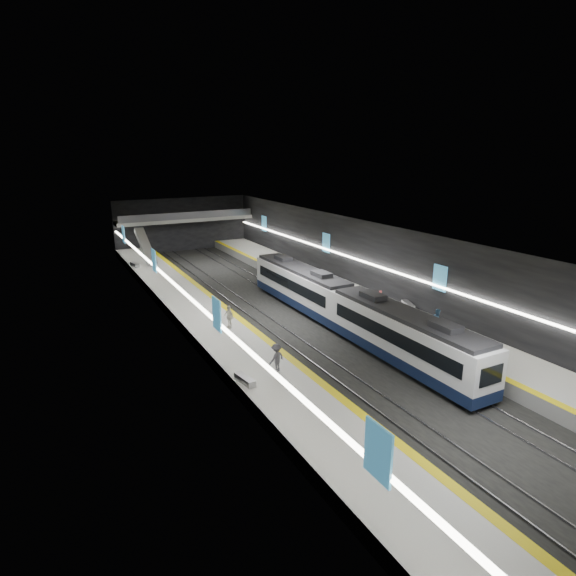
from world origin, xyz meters
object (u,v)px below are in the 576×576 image
passenger_left_b (276,358)px  passenger_right_b (437,320)px  bench_left_near (245,380)px  bench_right_near (408,305)px  passenger_left_a (229,317)px  escalator (145,246)px  passenger_right_a (380,299)px  bench_right_far (289,260)px  train (344,306)px  bench_left_far (135,265)px

passenger_left_b → passenger_right_b: bearing=160.3°
bench_left_near → passenger_left_b: bearing=3.8°
bench_right_near → passenger_left_a: (-16.37, 2.77, 0.70)m
passenger_right_b → passenger_left_b: bearing=130.5°
escalator → passenger_right_b: escalator is taller
passenger_right_a → escalator: bearing=36.2°
passenger_right_a → passenger_right_b: size_ratio=0.84×
bench_right_far → bench_left_near: bearing=-143.3°
passenger_right_a → passenger_left_a: (-14.27, 1.37, 0.17)m
train → passenger_right_a: 5.09m
bench_right_far → bench_right_near: bearing=-108.7°
escalator → bench_right_far: bearing=-29.1°
escalator → bench_left_far: size_ratio=4.37×
bench_right_near → passenger_left_b: passenger_left_b is taller
escalator → bench_left_near: escalator is taller
bench_right_near → passenger_right_a: (-2.10, 1.40, 0.53)m
passenger_right_a → passenger_right_b: 7.05m
bench_left_far → passenger_right_a: 31.72m
bench_left_far → passenger_left_b: (2.48, -34.36, 0.73)m
bench_left_far → escalator: bearing=41.8°
passenger_right_b → passenger_right_a: bearing=39.2°
passenger_right_b → train: bearing=79.6°
bench_right_near → bench_right_far: size_ratio=1.24×
train → escalator: size_ratio=3.76×
train → passenger_left_b: train is taller
train → bench_left_far: bearing=113.1°
bench_left_near → bench_right_far: bench_left_near is taller
bench_left_near → passenger_right_a: size_ratio=1.17×
passenger_right_b → passenger_left_a: 16.63m
train → bench_left_far: 30.63m
passenger_left_a → escalator: bearing=163.7°
passenger_right_b → passenger_left_a: (-14.34, 8.42, 0.02)m
train → bench_right_far: 22.64m
passenger_left_a → passenger_right_a: bearing=67.0°
passenger_right_b → bench_right_near: bearing=18.8°
bench_left_near → bench_right_near: (19.00, 6.68, 0.02)m
bench_left_near → passenger_right_b: passenger_right_b is taller
escalator → bench_right_near: (17.00, -30.86, -1.66)m
bench_right_far → passenger_left_a: size_ratio=0.85×
escalator → passenger_left_b: bearing=-89.3°
bench_left_near → passenger_left_a: size_ratio=0.96×
bench_right_far → passenger_right_a: 20.46m
passenger_left_a → passenger_left_b: passenger_left_b is taller
bench_left_far → passenger_left_b: size_ratio=0.96×
train → bench_left_far: size_ratio=16.42×
bench_left_near → bench_left_far: size_ratio=0.99×
bench_left_far → bench_right_far: bench_left_far is taller
bench_left_far → bench_right_near: size_ratio=0.92×
bench_left_far → bench_right_near: bench_right_near is taller
escalator → bench_right_near: 35.27m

